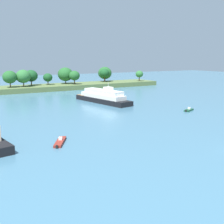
{
  "coord_description": "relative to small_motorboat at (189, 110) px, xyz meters",
  "views": [
    {
      "loc": [
        -38.25,
        -24.83,
        14.29
      ],
      "look_at": [
        -4.24,
        32.6,
        1.2
      ],
      "focal_mm": 44.97,
      "sensor_mm": 36.0,
      "label": 1
    }
  ],
  "objects": [
    {
      "name": "small_motorboat",
      "position": [
        0.0,
        0.0,
        0.0
      ],
      "size": [
        4.14,
        2.76,
        0.91
      ],
      "color": "#19472D",
      "rests_on": "ground"
    },
    {
      "name": "fishing_skiff",
      "position": [
        -40.25,
        -9.9,
        -0.0
      ],
      "size": [
        3.87,
        5.42,
        0.93
      ],
      "color": "maroon",
      "rests_on": "ground"
    },
    {
      "name": "treeline_island",
      "position": [
        -5.94,
        68.04,
        2.59
      ],
      "size": [
        85.22,
        15.76,
        9.61
      ],
      "color": "#566B3D",
      "rests_on": "ground"
    },
    {
      "name": "white_riverboat",
      "position": [
        -13.2,
        24.43,
        1.54
      ],
      "size": [
        8.76,
        23.66,
        6.61
      ],
      "color": "black",
      "rests_on": "ground"
    }
  ]
}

